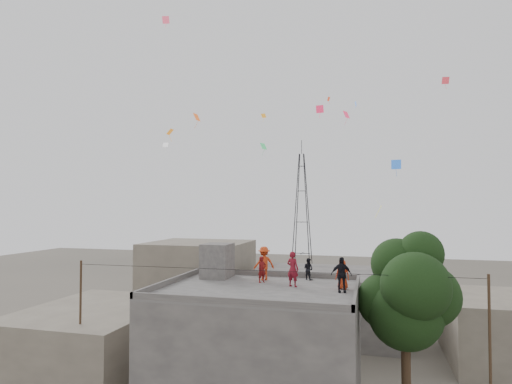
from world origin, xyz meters
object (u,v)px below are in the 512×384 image
Objects in this scene: stair_head_box at (217,261)px; person_red_adult at (293,269)px; person_dark_adult at (341,275)px; tree at (409,293)px; transmission_tower at (302,215)px.

stair_head_box is 5.12m from person_red_adult.
person_dark_adult is at bearing -178.00° from person_red_adult.
tree is 5.27× the size of person_dark_adult.
stair_head_box is 0.10× the size of transmission_tower.
tree is at bearing -161.81° from person_red_adult.
person_red_adult is (5.63, -39.08, -2.05)m from transmission_tower.
transmission_tower reaches higher than stair_head_box.
person_red_adult is 1.07× the size of person_dark_adult.
stair_head_box is 10.80m from tree.
person_dark_adult is (8.21, -39.99, -2.10)m from transmission_tower.
person_red_adult is at bearing -81.80° from transmission_tower.
tree is (10.57, -2.00, -1.00)m from stair_head_box.
person_red_adult is (-5.73, 0.32, 0.92)m from tree.
stair_head_box is at bearing -88.77° from transmission_tower.
tree is 0.45× the size of transmission_tower.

